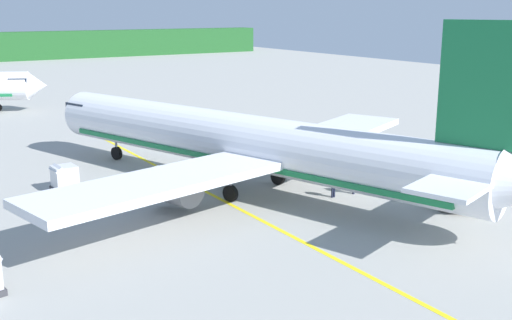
{
  "coord_description": "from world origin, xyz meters",
  "views": [
    {
      "loc": [
        8.2,
        -14.19,
        12.44
      ],
      "look_at": [
        28.58,
        17.82,
        3.09
      ],
      "focal_mm": 43.2,
      "sensor_mm": 36.0,
      "label": 1
    }
  ],
  "objects_px": {
    "crew_marshaller": "(354,179)",
    "service_truck_baggage": "(448,182)",
    "airliner_foreground": "(245,143)",
    "crew_loader_left": "(333,183)",
    "cargo_container_near": "(64,178)"
  },
  "relations": [
    {
      "from": "crew_marshaller",
      "to": "service_truck_baggage",
      "type": "bearing_deg",
      "value": -51.75
    },
    {
      "from": "airliner_foreground",
      "to": "service_truck_baggage",
      "type": "relative_size",
      "value": 6.7
    },
    {
      "from": "crew_marshaller",
      "to": "crew_loader_left",
      "type": "bearing_deg",
      "value": 176.09
    },
    {
      "from": "service_truck_baggage",
      "to": "crew_loader_left",
      "type": "bearing_deg",
      "value": 138.22
    },
    {
      "from": "service_truck_baggage",
      "to": "crew_loader_left",
      "type": "height_order",
      "value": "service_truck_baggage"
    },
    {
      "from": "airliner_foreground",
      "to": "service_truck_baggage",
      "type": "xyz_separation_m",
      "value": [
        9.71,
        -9.64,
        -2.0
      ]
    },
    {
      "from": "crew_loader_left",
      "to": "airliner_foreground",
      "type": "bearing_deg",
      "value": 131.64
    },
    {
      "from": "airliner_foreground",
      "to": "crew_loader_left",
      "type": "relative_size",
      "value": 24.51
    },
    {
      "from": "airliner_foreground",
      "to": "service_truck_baggage",
      "type": "height_order",
      "value": "airliner_foreground"
    },
    {
      "from": "cargo_container_near",
      "to": "crew_loader_left",
      "type": "height_order",
      "value": "cargo_container_near"
    },
    {
      "from": "service_truck_baggage",
      "to": "crew_marshaller",
      "type": "relative_size",
      "value": 3.47
    },
    {
      "from": "airliner_foreground",
      "to": "cargo_container_near",
      "type": "height_order",
      "value": "airliner_foreground"
    },
    {
      "from": "service_truck_baggage",
      "to": "crew_loader_left",
      "type": "relative_size",
      "value": 3.66
    },
    {
      "from": "airliner_foreground",
      "to": "crew_loader_left",
      "type": "distance_m",
      "value": 6.69
    },
    {
      "from": "cargo_container_near",
      "to": "crew_loader_left",
      "type": "xyz_separation_m",
      "value": [
        14.89,
        -11.32,
        0.07
      ]
    }
  ]
}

